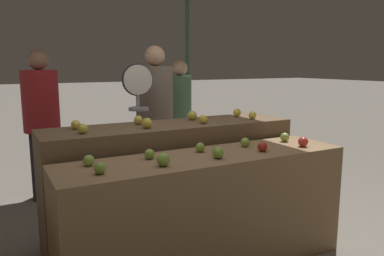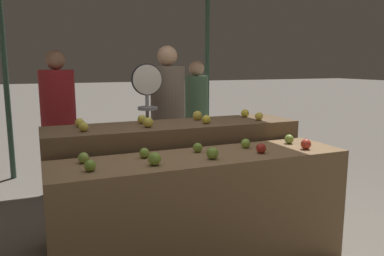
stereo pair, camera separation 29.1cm
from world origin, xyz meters
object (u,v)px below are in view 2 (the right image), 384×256
object	(u,v)px
person_vendor_at_scale	(168,111)
person_customer_left	(58,113)
produce_scale	(147,104)
person_customer_right	(196,109)

from	to	relation	value
person_vendor_at_scale	person_customer_left	bearing A→B (deg)	-21.00
person_vendor_at_scale	person_customer_left	xyz separation A→B (m)	(-1.15, 0.50, -0.03)
produce_scale	person_customer_left	size ratio (longest dim) A/B	0.91
produce_scale	person_vendor_at_scale	distance (m)	0.51
person_vendor_at_scale	person_customer_left	world-z (taller)	person_vendor_at_scale
person_vendor_at_scale	person_customer_right	distance (m)	0.92
produce_scale	person_customer_right	distance (m)	1.43
person_vendor_at_scale	person_customer_right	xyz separation A→B (m)	(0.64, 0.66, -0.08)
person_customer_left	person_customer_right	xyz separation A→B (m)	(1.78, 0.16, -0.05)
produce_scale	person_vendor_at_scale	bearing A→B (deg)	46.48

